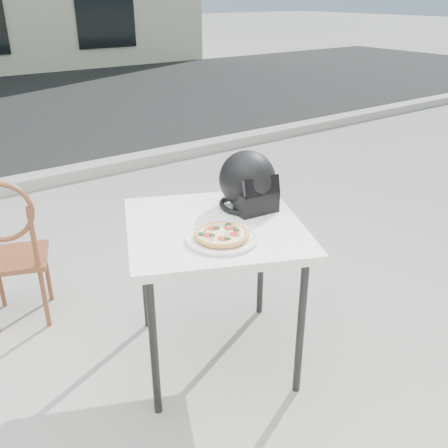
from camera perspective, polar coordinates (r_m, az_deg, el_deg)
ground at (r=2.91m, az=-13.93°, el=-15.37°), size 80.00×80.00×0.00m
cafe_table_main at (r=2.49m, az=-1.09°, el=-1.52°), size 1.12×1.12×0.81m
plate at (r=2.29m, az=-0.28°, el=-1.63°), size 0.38×0.38×0.02m
pizza at (r=2.29m, az=-0.28°, el=-1.15°), size 0.30×0.30×0.03m
helmet at (r=2.61m, az=2.79°, el=4.69°), size 0.33×0.34×0.30m
cafe_chair_main at (r=3.11m, az=-23.25°, el=-2.28°), size 0.47×0.47×0.95m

